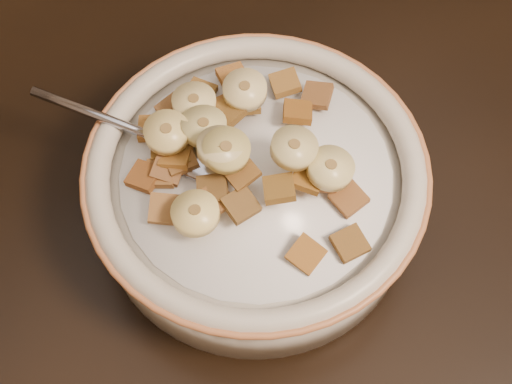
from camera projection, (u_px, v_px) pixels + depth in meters
floor at (400, 380)px, 1.27m from camera, size 4.00×4.50×0.10m
cereal_bowl at (256, 194)px, 0.51m from camera, size 0.23×0.23×0.05m
milk at (256, 175)px, 0.49m from camera, size 0.19×0.19×0.00m
spoon at (206, 157)px, 0.49m from camera, size 0.07×0.07×0.01m
cereal_square_0 at (144, 176)px, 0.48m from camera, size 0.03×0.03×0.01m
cereal_square_1 at (176, 157)px, 0.48m from camera, size 0.03×0.03×0.01m
cereal_square_2 at (225, 109)px, 0.50m from camera, size 0.02×0.02×0.01m
cereal_square_3 at (166, 148)px, 0.49m from camera, size 0.03×0.03×0.01m
cereal_square_4 at (241, 205)px, 0.46m from camera, size 0.02×0.02×0.01m
cereal_square_5 at (175, 153)px, 0.48m from camera, size 0.03×0.03×0.01m
cereal_square_6 at (215, 199)px, 0.46m from camera, size 0.02×0.02×0.01m
cereal_square_7 at (168, 168)px, 0.48m from camera, size 0.03×0.03×0.01m
cereal_square_8 at (200, 92)px, 0.52m from camera, size 0.03×0.03×0.01m
cereal_square_9 at (212, 190)px, 0.47m from camera, size 0.03×0.03×0.01m
cereal_square_10 at (308, 177)px, 0.47m from camera, size 0.03×0.03×0.01m
cereal_square_11 at (317, 95)px, 0.51m from camera, size 0.03×0.03×0.01m
cereal_square_12 at (164, 209)px, 0.47m from camera, size 0.03×0.03×0.01m
cereal_square_13 at (233, 76)px, 0.52m from camera, size 0.02×0.02×0.01m
cereal_square_14 at (306, 254)px, 0.45m from camera, size 0.03×0.03×0.01m
cereal_square_15 at (285, 83)px, 0.52m from camera, size 0.03×0.03×0.01m
cereal_square_16 at (160, 173)px, 0.48m from camera, size 0.03×0.03×0.01m
cereal_square_17 at (201, 119)px, 0.50m from camera, size 0.03×0.03×0.01m
cereal_square_18 at (180, 159)px, 0.48m from camera, size 0.02×0.02×0.01m
cereal_square_19 at (230, 111)px, 0.50m from camera, size 0.02×0.02×0.01m
cereal_square_20 at (350, 243)px, 0.46m from camera, size 0.02×0.02×0.01m
cereal_square_21 at (298, 112)px, 0.50m from camera, size 0.03×0.03×0.01m
cereal_square_22 at (153, 128)px, 0.50m from camera, size 0.03×0.03×0.01m
cereal_square_23 at (349, 198)px, 0.47m from camera, size 0.02×0.02×0.01m
cereal_square_24 at (246, 101)px, 0.51m from camera, size 0.03×0.03×0.01m
cereal_square_25 at (322, 177)px, 0.47m from camera, size 0.03×0.03×0.01m
cereal_square_26 at (173, 108)px, 0.51m from camera, size 0.02×0.02×0.01m
cereal_square_27 at (241, 172)px, 0.47m from camera, size 0.02×0.02×0.01m
cereal_square_28 at (168, 129)px, 0.50m from camera, size 0.03×0.03×0.01m
cereal_square_29 at (279, 189)px, 0.46m from camera, size 0.03×0.03×0.01m
cereal_square_30 at (203, 128)px, 0.49m from camera, size 0.03×0.03×0.01m
banana_slice_0 at (194, 102)px, 0.50m from camera, size 0.04×0.04×0.01m
banana_slice_1 at (331, 168)px, 0.46m from camera, size 0.04×0.04×0.01m
banana_slice_2 at (226, 150)px, 0.46m from camera, size 0.04×0.04×0.01m
banana_slice_3 at (204, 126)px, 0.48m from camera, size 0.04×0.04×0.01m
banana_slice_4 at (294, 148)px, 0.46m from camera, size 0.04×0.04×0.01m
banana_slice_5 at (167, 132)px, 0.48m from camera, size 0.04×0.04×0.01m
banana_slice_6 at (195, 213)px, 0.45m from camera, size 0.04×0.04×0.01m
banana_slice_7 at (245, 90)px, 0.50m from camera, size 0.03×0.03×0.01m
banana_slice_8 at (221, 147)px, 0.46m from camera, size 0.04×0.04×0.02m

